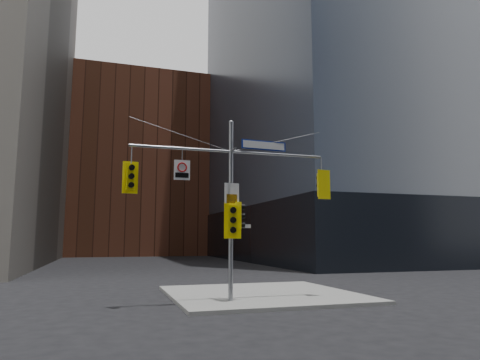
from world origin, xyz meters
TOP-DOWN VIEW (x-y plane):
  - ground at (0.00, 0.00)m, footprint 160.00×160.00m
  - sidewalk_corner at (2.00, 4.00)m, footprint 8.00×8.00m
  - podium_ne at (28.00, 32.00)m, footprint 36.40×36.40m
  - brick_midrise at (0.00, 58.00)m, footprint 26.00×20.00m
  - signal_assembly at (0.00, 1.99)m, footprint 8.00×0.80m
  - traffic_light_west_arm at (-3.89, 2.01)m, footprint 0.58×0.48m
  - traffic_light_east_arm at (4.05, 1.99)m, footprint 0.60×0.49m
  - traffic_light_pole_side at (0.32, 2.00)m, footprint 0.44×0.37m
  - traffic_light_pole_front at (0.00, 1.73)m, footprint 0.66×0.61m
  - street_sign_blade at (1.42, 2.00)m, footprint 1.98×0.17m
  - regulatory_sign_arm at (-1.98, 1.97)m, footprint 0.62×0.06m
  - regulatory_sign_pole at (0.00, 1.88)m, footprint 0.61×0.10m
  - street_blade_ew at (0.45, 2.00)m, footprint 0.74×0.08m
  - street_blade_ns at (0.00, 2.45)m, footprint 0.13×0.73m

SIDE VIEW (x-z plane):
  - ground at x=0.00m, z-range 0.00..0.00m
  - sidewalk_corner at x=2.00m, z-range 0.00..0.15m
  - street_blade_ns at x=0.00m, z-range 2.82..2.97m
  - podium_ne at x=28.00m, z-range 0.00..6.00m
  - street_blade_ew at x=0.45m, z-range 2.94..3.08m
  - traffic_light_pole_front at x=0.00m, z-range 2.52..3.93m
  - traffic_light_pole_side at x=0.32m, z-range 2.88..3.96m
  - regulatory_sign_pole at x=0.00m, z-range 3.88..4.68m
  - signal_assembly at x=0.00m, z-range 0.77..8.07m
  - traffic_light_west_arm at x=-3.89m, z-range 4.19..5.41m
  - traffic_light_east_arm at x=4.05m, z-range 4.18..5.42m
  - regulatory_sign_arm at x=-1.98m, z-range 4.79..5.56m
  - street_sign_blade at x=1.42m, z-range 6.16..6.54m
  - brick_midrise at x=0.00m, z-range 0.00..28.00m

